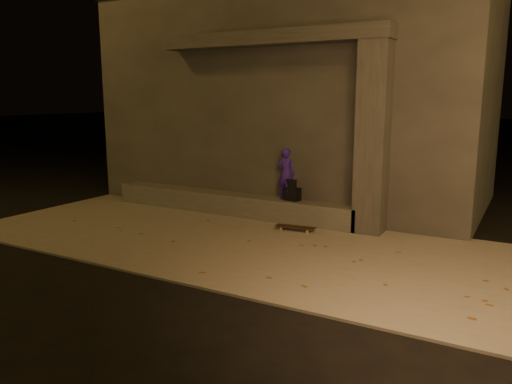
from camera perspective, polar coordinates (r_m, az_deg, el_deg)
The scene contains 9 objects.
ground at distance 7.51m, azimuth -8.74°, elevation -9.73°, with size 120.00×120.00×0.00m, color black.
sidewalk at distance 9.07m, azimuth -0.90°, elevation -5.82°, with size 11.00×4.40×0.04m, color slate.
building at distance 13.15m, azimuth 5.29°, elevation 10.75°, with size 9.00×5.10×5.22m.
ledge at distance 11.22m, azimuth -3.02°, elevation -1.29°, with size 6.00×0.55×0.45m, color #4B4944.
column at distance 9.66m, azimuth 13.22°, elevation 5.92°, with size 0.55×0.55×3.60m, color #34312F.
canopy at distance 10.57m, azimuth 1.73°, elevation 17.14°, with size 5.00×0.70×0.28m, color #34312F.
skateboarder at distance 10.40m, azimuth 3.45°, elevation 2.06°, with size 0.40×0.26×1.09m, color #2F1691.
backpack at distance 10.41m, azimuth 4.16°, elevation -0.11°, with size 0.35×0.26×0.46m.
skateboard at distance 9.79m, azimuth 4.53°, elevation -4.03°, with size 0.81×0.30×0.09m.
Camera 1 is at (4.39, -5.50, 2.63)m, focal length 35.00 mm.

